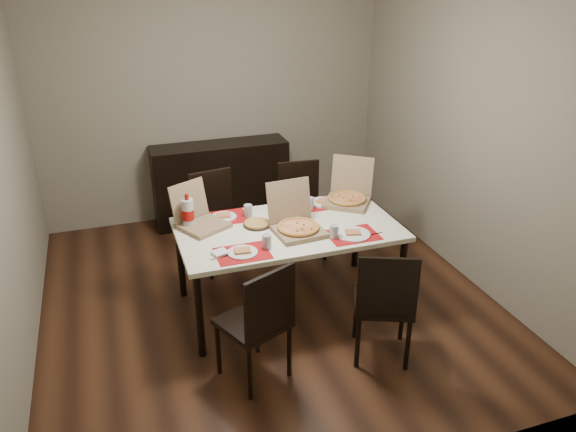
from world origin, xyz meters
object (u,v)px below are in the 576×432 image
object	(u,v)px
chair_far_right	(301,205)
chair_far_left	(217,216)
sideboard	(221,182)
chair_near_right	(384,301)
dining_table	(288,234)
chair_near_left	(259,320)
pizza_box_center	(297,225)
soda_bottle	(188,214)
dip_bowl	(299,215)

from	to	relation	value
chair_far_right	chair_far_left	bearing A→B (deg)	179.12
sideboard	chair_near_right	xyz separation A→B (m)	(0.57, -2.85, 0.06)
dining_table	chair_far_left	size ratio (longest dim) A/B	1.94
dining_table	chair_far_right	world-z (taller)	chair_far_right
sideboard	chair_far_right	bearing A→B (deg)	-59.79
dining_table	chair_near_left	size ratio (longest dim) A/B	1.94
chair_near_right	chair_far_right	xyz separation A→B (m)	(0.03, 1.83, 0.00)
chair_near_right	pizza_box_center	bearing A→B (deg)	114.94
chair_far_right	soda_bottle	world-z (taller)	soda_bottle
pizza_box_center	dip_bowl	xyz separation A→B (m)	(0.11, 0.25, -0.04)
dip_bowl	chair_far_right	bearing A→B (deg)	68.54
chair_near_right	chair_far_right	size ratio (longest dim) A/B	1.00
sideboard	chair_far_right	xyz separation A→B (m)	(0.59, -1.02, 0.06)
chair_far_left	pizza_box_center	size ratio (longest dim) A/B	2.08
dining_table	dip_bowl	bearing A→B (deg)	46.04
soda_bottle	chair_far_left	bearing A→B (deg)	61.86
chair_near_left	pizza_box_center	world-z (taller)	pizza_box_center
chair_far_left	pizza_box_center	xyz separation A→B (m)	(0.45, -1.02, 0.30)
dining_table	pizza_box_center	size ratio (longest dim) A/B	4.02
pizza_box_center	sideboard	bearing A→B (deg)	95.24
chair_far_left	pizza_box_center	world-z (taller)	pizza_box_center
sideboard	pizza_box_center	bearing A→B (deg)	-84.76
sideboard	chair_near_right	size ratio (longest dim) A/B	1.61
sideboard	dining_table	size ratio (longest dim) A/B	0.83
chair_near_right	chair_far_left	bearing A→B (deg)	114.30
chair_far_right	dip_bowl	bearing A→B (deg)	-111.46
chair_near_left	chair_far_left	world-z (taller)	same
chair_near_left	dip_bowl	world-z (taller)	chair_near_left
chair_near_left	dip_bowl	distance (m)	1.22
sideboard	chair_far_right	world-z (taller)	chair_far_right
chair_far_left	dip_bowl	xyz separation A→B (m)	(0.56, -0.77, 0.26)
chair_near_right	soda_bottle	xyz separation A→B (m)	(-1.19, 1.16, 0.36)
chair_near_left	soda_bottle	bearing A→B (deg)	104.20
chair_far_left	soda_bottle	world-z (taller)	soda_bottle
chair_far_left	pizza_box_center	bearing A→B (deg)	-66.21
chair_near_left	chair_far_right	xyz separation A→B (m)	(0.94, 1.76, 0.00)
dining_table	soda_bottle	size ratio (longest dim) A/B	6.07
pizza_box_center	soda_bottle	world-z (taller)	pizza_box_center
pizza_box_center	chair_near_right	bearing A→B (deg)	-65.06
chair_near_left	pizza_box_center	distance (m)	0.97
sideboard	dining_table	world-z (taller)	sideboard
chair_near_right	dip_bowl	world-z (taller)	chair_near_right
sideboard	chair_far_left	xyz separation A→B (m)	(-0.26, -1.01, 0.06)
pizza_box_center	soda_bottle	bearing A→B (deg)	157.04
sideboard	dip_bowl	size ratio (longest dim) A/B	11.14
chair_near_left	chair_far_left	distance (m)	1.77
dining_table	chair_far_left	bearing A→B (deg)	113.81
chair_far_right	dip_bowl	distance (m)	0.85
soda_bottle	pizza_box_center	bearing A→B (deg)	-22.96
chair_near_left	chair_far_right	bearing A→B (deg)	61.78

